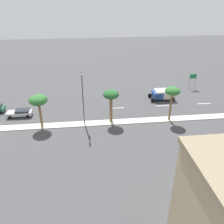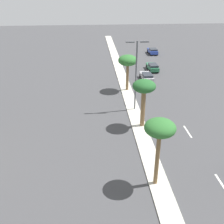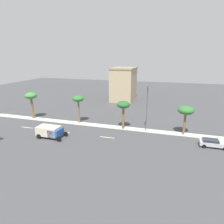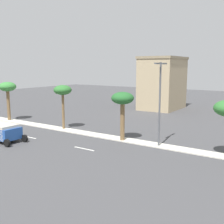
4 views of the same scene
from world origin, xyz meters
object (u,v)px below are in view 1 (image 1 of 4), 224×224
at_px(street_lamp_mid, 83,94).
at_px(sedan_silver_front, 20,113).
at_px(palm_tree_center, 172,92).
at_px(palm_tree_far, 38,101).
at_px(box_truck, 162,94).
at_px(directional_road_sign, 193,78).
at_px(palm_tree_left, 111,96).

xyz_separation_m(street_lamp_mid, sedan_silver_front, (4.00, 11.75, -4.89)).
relative_size(palm_tree_center, palm_tree_far, 1.10).
height_order(sedan_silver_front, box_truck, box_truck).
bearing_deg(palm_tree_center, box_truck, -9.11).
bearing_deg(directional_road_sign, palm_tree_far, 112.68).
xyz_separation_m(directional_road_sign, palm_tree_center, (-13.97, 10.09, 2.87)).
height_order(palm_tree_center, street_lamp_mid, street_lamp_mid).
height_order(palm_tree_far, street_lamp_mid, street_lamp_mid).
bearing_deg(palm_tree_center, sedan_silver_front, 80.47).
xyz_separation_m(palm_tree_far, box_truck, (8.52, -23.81, -3.63)).
height_order(palm_tree_far, sedan_silver_front, palm_tree_far).
height_order(palm_tree_far, box_truck, palm_tree_far).
bearing_deg(sedan_silver_front, palm_tree_far, -132.46).
height_order(directional_road_sign, palm_tree_center, palm_tree_center).
distance_m(palm_tree_center, box_truck, 10.00).
distance_m(directional_road_sign, palm_tree_far, 35.26).
distance_m(palm_tree_far, box_truck, 25.55).
bearing_deg(box_truck, palm_tree_center, 170.89).
xyz_separation_m(palm_tree_left, sedan_silver_front, (3.80, 16.46, -4.22)).
xyz_separation_m(palm_tree_far, sedan_silver_front, (4.11, 4.49, -4.11)).
height_order(directional_road_sign, sedan_silver_front, directional_road_sign).
relative_size(palm_tree_far, sedan_silver_front, 1.27).
relative_size(palm_tree_left, box_truck, 1.11).
distance_m(directional_road_sign, palm_tree_left, 24.53).
bearing_deg(palm_tree_left, palm_tree_far, 91.46).
xyz_separation_m(palm_tree_center, box_truck, (8.93, -1.43, -4.28)).
distance_m(palm_tree_left, box_truck, 14.90).
relative_size(palm_tree_center, sedan_silver_front, 1.41).
height_order(palm_tree_left, box_truck, palm_tree_left).
bearing_deg(palm_tree_left, sedan_silver_front, 76.99).
xyz_separation_m(directional_road_sign, box_truck, (-5.04, 8.65, -1.41)).
xyz_separation_m(palm_tree_left, palm_tree_far, (-0.31, 11.96, -0.11)).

